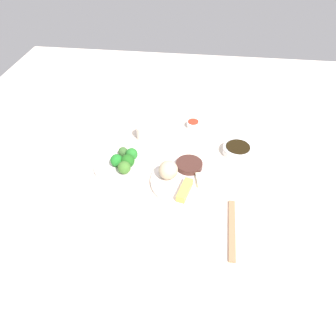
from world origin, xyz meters
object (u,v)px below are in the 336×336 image
Objects in this scene: main_plate at (187,181)px; broccoli_plate at (123,166)px; soy_sauce_bowl at (237,150)px; chopsticks_pair at (232,229)px; teacup at (144,132)px; sauce_ramekin_sweet_and_sour at (193,124)px.

broccoli_plate is (0.05, 0.24, -0.00)m from main_plate.
chopsticks_pair is at bearing 175.92° from soy_sauce_bowl.
chopsticks_pair is (-0.24, -0.40, -0.00)m from broccoli_plate.
soy_sauce_bowl is at bearing -4.08° from chopsticks_pair.
broccoli_plate is at bearing 166.64° from teacup.
teacup reaches higher than soy_sauce_bowl.
soy_sauce_bowl reaches higher than chopsticks_pair.
teacup reaches higher than sauce_ramekin_sweet_and_sour.
sauce_ramekin_sweet_and_sour is at bearing -38.77° from broccoli_plate.
soy_sauce_bowl is (0.14, -0.43, 0.01)m from broccoli_plate.
main_plate reaches higher than broccoli_plate.
main_plate is 4.65× the size of sauce_ramekin_sweet_and_sour.
teacup is at bearing 118.87° from sauce_ramekin_sweet_and_sour.
soy_sauce_bowl is 0.39m from teacup.
chopsticks_pair is (-0.19, -0.16, -0.00)m from main_plate.
sauce_ramekin_sweet_and_sour reaches higher than chopsticks_pair.
broccoli_plate is at bearing 141.23° from sauce_ramekin_sweet_and_sour.
main_plate is at bearing -140.88° from teacup.
soy_sauce_bowl is at bearing -43.77° from main_plate.
chopsticks_pair is at bearing -141.09° from main_plate.
broccoli_plate is 0.20m from teacup.
soy_sauce_bowl is 1.91× the size of teacup.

